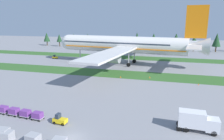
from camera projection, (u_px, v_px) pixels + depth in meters
The scene contains 18 objects.
ground_plane at pixel (72, 138), 34.52m from camera, with size 400.00×400.00×0.00m, color gray.
grass_strip_near at pixel (126, 74), 75.70m from camera, with size 320.00×11.67×0.01m, color #336028.
grass_strip_far at pixel (140, 58), 108.87m from camera, with size 320.00×11.67×0.01m, color #336028.
airliner at pixel (126, 45), 90.94m from camera, with size 65.75×81.28×24.54m.
baggage_tug at pixel (60, 120), 39.30m from camera, with size 2.69×1.48×1.97m.
cargo_dolly_lead at pixel (38, 115), 40.90m from camera, with size 2.30×1.65×1.55m.
cargo_dolly_second at pixel (26, 113), 41.84m from camera, with size 2.30×1.65×1.55m.
cargo_dolly_third at pixel (14, 111), 42.78m from camera, with size 2.30×1.65×1.55m.
cargo_dolly_fourth at pixel (3, 109), 43.72m from camera, with size 2.30×1.65×1.55m.
catering_truck at pixel (197, 121), 36.46m from camera, with size 7.03×2.54×3.58m.
pushback_tractor at pixel (55, 57), 106.66m from camera, with size 2.73×1.59×1.97m.
uld_container_0 at pixel (6, 136), 33.82m from camera, with size 2.00×1.60×1.58m, color #A3A3A8.
uld_container_1 at pixel (3, 133), 34.52m from camera, with size 2.00×1.60×1.66m, color #A3A3A8.
uld_container_2 at pixel (33, 140), 32.54m from camera, with size 2.00×1.60×1.78m, color #A3A3A8.
taxiway_marker_0 at pixel (121, 77), 71.28m from camera, with size 0.44×0.44×0.55m, color orange.
taxiway_marker_1 at pixel (198, 84), 63.11m from camera, with size 0.44×0.44×0.47m, color orange.
taxiway_marker_2 at pixel (150, 77), 70.90m from camera, with size 0.44×0.44×0.52m, color orange.
distant_tree_line at pixel (151, 39), 139.05m from camera, with size 161.75×10.49×11.97m.
Camera 1 is at (14.57, -28.16, 18.90)m, focal length 33.66 mm.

